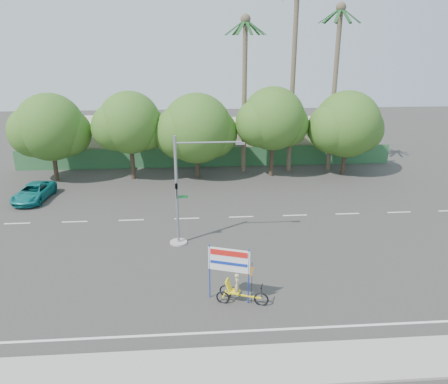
{
  "coord_description": "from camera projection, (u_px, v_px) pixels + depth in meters",
  "views": [
    {
      "loc": [
        -1.5,
        -21.45,
        12.4
      ],
      "look_at": [
        0.4,
        3.7,
        3.5
      ],
      "focal_mm": 35.0,
      "sensor_mm": 36.0,
      "label": 1
    }
  ],
  "objects": [
    {
      "name": "pickup_truck",
      "position": [
        34.0,
        192.0,
        35.21
      ],
      "size": [
        2.66,
        4.97,
        1.33
      ],
      "primitive_type": "imported",
      "rotation": [
        0.0,
        0.0,
        -0.1
      ],
      "color": "#107474",
      "rests_on": "ground"
    },
    {
      "name": "trike_billboard",
      "position": [
        235.0,
        280.0,
        21.4
      ],
      "size": [
        2.91,
        1.3,
        3.0
      ],
      "rotation": [
        0.0,
        0.0,
        -0.34
      ],
      "color": "black",
      "rests_on": "ground"
    },
    {
      "name": "palm_mid",
      "position": [
        336.0,
        73.0,
        40.46
      ],
      "size": [
        3.73,
        3.79,
        15.45
      ],
      "color": "#70604C",
      "rests_on": "ground"
    },
    {
      "name": "tree_left",
      "position": [
        129.0,
        125.0,
        39.14
      ],
      "size": [
        6.66,
        5.6,
        8.07
      ],
      "color": "#473828",
      "rests_on": "ground"
    },
    {
      "name": "tree_center",
      "position": [
        196.0,
        130.0,
        39.76
      ],
      "size": [
        7.62,
        6.4,
        7.85
      ],
      "color": "#473828",
      "rests_on": "ground"
    },
    {
      "name": "tree_right",
      "position": [
        273.0,
        121.0,
        40.01
      ],
      "size": [
        6.9,
        5.8,
        8.36
      ],
      "color": "#473828",
      "rests_on": "ground"
    },
    {
      "name": "palm_tall",
      "position": [
        294.0,
        61.0,
        39.82
      ],
      "size": [
        3.73,
        3.79,
        17.45
      ],
      "color": "#70604C",
      "rests_on": "ground"
    },
    {
      "name": "building_right",
      "position": [
        277.0,
        139.0,
        48.82
      ],
      "size": [
        14.0,
        8.0,
        3.6
      ],
      "primitive_type": "cube",
      "color": "#BDB696",
      "rests_on": "ground"
    },
    {
      "name": "tree_far_right",
      "position": [
        346.0,
        126.0,
        40.7
      ],
      "size": [
        7.38,
        6.2,
        7.94
      ],
      "color": "#473828",
      "rests_on": "ground"
    },
    {
      "name": "palm_short",
      "position": [
        245.0,
        79.0,
        40.04
      ],
      "size": [
        3.73,
        3.79,
        14.45
      ],
      "color": "#70604C",
      "rests_on": "ground"
    },
    {
      "name": "traffic_signal",
      "position": [
        182.0,
        200.0,
        27.02
      ],
      "size": [
        4.72,
        1.1,
        7.0
      ],
      "color": "gray",
      "rests_on": "ground"
    },
    {
      "name": "tree_far_left",
      "position": [
        50.0,
        129.0,
        38.74
      ],
      "size": [
        7.14,
        6.0,
        7.96
      ],
      "color": "#473828",
      "rests_on": "ground"
    },
    {
      "name": "fence",
      "position": [
        207.0,
        157.0,
        44.28
      ],
      "size": [
        38.0,
        0.08,
        2.0
      ],
      "primitive_type": "cube",
      "color": "#336B3D",
      "rests_on": "ground"
    },
    {
      "name": "sidewalk_near",
      "position": [
        235.0,
        367.0,
        17.33
      ],
      "size": [
        50.0,
        2.4,
        0.12
      ],
      "primitive_type": "cube",
      "color": "gray",
      "rests_on": "ground"
    },
    {
      "name": "ground",
      "position": [
        222.0,
        273.0,
        24.4
      ],
      "size": [
        120.0,
        120.0,
        0.0
      ],
      "primitive_type": "plane",
      "color": "#33302D",
      "rests_on": "ground"
    },
    {
      "name": "building_left",
      "position": [
        113.0,
        139.0,
        47.47
      ],
      "size": [
        12.0,
        8.0,
        4.0
      ],
      "primitive_type": "cube",
      "color": "#BDB696",
      "rests_on": "ground"
    }
  ]
}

